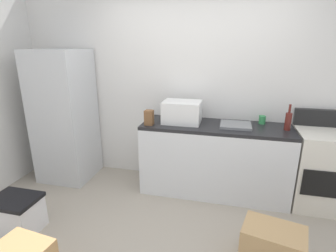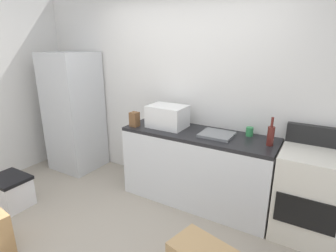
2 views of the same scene
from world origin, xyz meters
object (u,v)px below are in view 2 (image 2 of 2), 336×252
at_px(refrigerator, 74,112).
at_px(wine_bottle, 271,135).
at_px(knife_block, 135,119).
at_px(storage_bin, 11,191).
at_px(stove_oven, 308,193).
at_px(microwave, 167,116).
at_px(coffee_mug, 250,132).

xyz_separation_m(refrigerator, wine_bottle, (2.85, 0.05, 0.12)).
relative_size(refrigerator, wine_bottle, 5.93).
xyz_separation_m(knife_block, storage_bin, (-1.08, -1.08, -0.80)).
relative_size(stove_oven, knife_block, 6.11).
xyz_separation_m(stove_oven, microwave, (-1.64, 0.01, 0.57)).
bearing_deg(wine_bottle, knife_block, -173.76).
xyz_separation_m(refrigerator, stove_oven, (3.27, 0.06, -0.42)).
height_order(wine_bottle, storage_bin, wine_bottle).
xyz_separation_m(wine_bottle, knife_block, (-1.60, -0.17, -0.02)).
bearing_deg(refrigerator, storage_bin, -81.89).
distance_m(stove_oven, coffee_mug, 0.85).
xyz_separation_m(refrigerator, microwave, (1.63, 0.06, 0.15)).
distance_m(refrigerator, knife_block, 1.27).
height_order(microwave, storage_bin, microwave).
relative_size(knife_block, storage_bin, 0.39).
bearing_deg(wine_bottle, refrigerator, -178.98).
distance_m(refrigerator, stove_oven, 3.30).
bearing_deg(storage_bin, knife_block, 44.76).
bearing_deg(storage_bin, refrigerator, 98.11).
distance_m(refrigerator, storage_bin, 1.40).
bearing_deg(wine_bottle, storage_bin, -155.01).
relative_size(microwave, storage_bin, 1.00).
relative_size(wine_bottle, knife_block, 1.67).
bearing_deg(coffee_mug, microwave, -169.58).
relative_size(stove_oven, coffee_mug, 11.00).
bearing_deg(coffee_mug, knife_block, -164.77).
relative_size(wine_bottle, storage_bin, 0.65).
height_order(refrigerator, stove_oven, refrigerator).
height_order(microwave, knife_block, microwave).
bearing_deg(refrigerator, coffee_mug, 5.31).
bearing_deg(stove_oven, microwave, 179.74).
height_order(refrigerator, coffee_mug, refrigerator).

